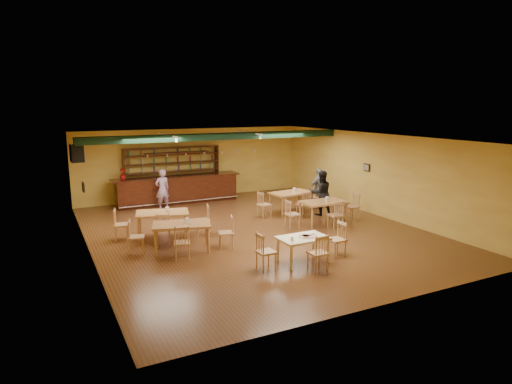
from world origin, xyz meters
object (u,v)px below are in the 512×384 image
near_table (303,250)px  dining_table_d (323,212)px  patron_bar (162,189)px  bar_counter (178,190)px  dining_table_c (182,237)px  dining_table_a (163,224)px  dining_table_b (291,202)px  patron_right_a (321,193)px

near_table → dining_table_d: bearing=46.6°
near_table → patron_bar: size_ratio=0.80×
bar_counter → dining_table_c: (-1.68, -5.98, -0.17)m
patron_bar → dining_table_c: bearing=71.8°
dining_table_a → patron_bar: size_ratio=1.00×
dining_table_a → dining_table_b: 5.25m
bar_counter → dining_table_a: bearing=-112.2°
dining_table_d → dining_table_b: bearing=96.5°
bar_counter → dining_table_d: bar_counter is taller
bar_counter → patron_right_a: bearing=-46.1°
dining_table_a → dining_table_b: bearing=24.3°
dining_table_d → patron_right_a: (0.62, 1.03, 0.44)m
dining_table_c → near_table: bearing=-25.8°
bar_counter → dining_table_a: size_ratio=3.34×
dining_table_a → patron_bar: 3.76m
dining_table_b → near_table: dining_table_b is taller
dining_table_c → patron_right_a: 6.08m
bar_counter → dining_table_b: 4.86m
patron_bar → patron_right_a: (5.00, -3.49, 0.03)m
dining_table_b → patron_bar: bearing=140.2°
dining_table_a → dining_table_c: size_ratio=1.00×
patron_right_a → dining_table_d: bearing=70.0°
dining_table_c → dining_table_d: 5.25m
bar_counter → dining_table_b: size_ratio=3.36×
dining_table_a → dining_table_d: (5.34, -0.90, -0.01)m
dining_table_c → bar_counter: bearing=91.2°
dining_table_b → near_table: bearing=-125.0°
dining_table_b → patron_bar: size_ratio=0.99×
bar_counter → patron_bar: 1.20m
dining_table_a → dining_table_b: (5.16, 0.93, -0.00)m
patron_right_a → dining_table_b: bearing=-33.8°
bar_counter → dining_table_d: bearing=-56.5°
dining_table_a → near_table: bearing=-41.5°
dining_table_d → patron_bar: bearing=135.1°
dining_table_b → patron_right_a: patron_right_a is taller
dining_table_b → dining_table_c: bearing=-161.0°
patron_bar → dining_table_a: bearing=66.0°
bar_counter → dining_table_d: size_ratio=3.39×
dining_table_c → dining_table_b: bearing=43.0°
dining_table_b → dining_table_d: dining_table_b is taller
patron_bar → bar_counter: bearing=-144.7°
patron_right_a → patron_bar: bearing=-23.7°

